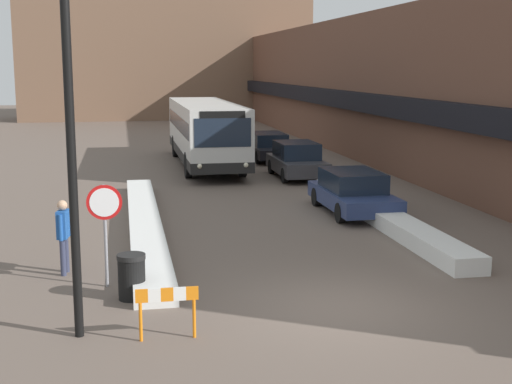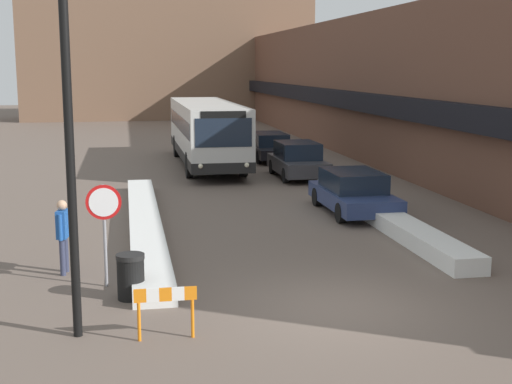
# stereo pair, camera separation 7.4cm
# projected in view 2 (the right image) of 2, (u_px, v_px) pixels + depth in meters

# --- Properties ---
(ground_plane) EXTENTS (160.00, 160.00, 0.00)m
(ground_plane) POSITION_uv_depth(u_px,v_px,m) (339.00, 308.00, 14.20)
(ground_plane) COLOR #66564C
(building_row_right) EXTENTS (5.50, 60.00, 7.33)m
(building_row_right) POSITION_uv_depth(u_px,v_px,m) (387.00, 87.00, 38.58)
(building_row_right) COLOR brown
(building_row_right) RESTS_ON ground_plane
(building_backdrop_far) EXTENTS (26.00, 8.00, 14.56)m
(building_backdrop_far) POSITION_uv_depth(u_px,v_px,m) (167.00, 39.00, 65.78)
(building_backdrop_far) COLOR brown
(building_backdrop_far) RESTS_ON ground_plane
(snow_bank_left) EXTENTS (0.90, 14.14, 0.39)m
(snow_bank_left) POSITION_uv_depth(u_px,v_px,m) (145.00, 223.00, 20.95)
(snow_bank_left) COLOR silver
(snow_bank_left) RESTS_ON ground_plane
(snow_bank_right) EXTENTS (0.90, 11.73, 0.45)m
(snow_bank_right) POSITION_uv_depth(u_px,v_px,m) (382.00, 216.00, 21.86)
(snow_bank_right) COLOR silver
(snow_bank_right) RESTS_ON ground_plane
(city_bus) EXTENTS (2.64, 12.31, 3.04)m
(city_bus) POSITION_uv_depth(u_px,v_px,m) (206.00, 131.00, 34.25)
(city_bus) COLOR silver
(city_bus) RESTS_ON ground_plane
(parked_car_front) EXTENTS (1.92, 4.49, 1.38)m
(parked_car_front) POSITION_uv_depth(u_px,v_px,m) (353.00, 192.00, 23.29)
(parked_car_front) COLOR navy
(parked_car_front) RESTS_ON ground_plane
(parked_car_middle) EXTENTS (1.90, 4.31, 1.54)m
(parked_car_middle) POSITION_uv_depth(u_px,v_px,m) (298.00, 160.00, 30.71)
(parked_car_middle) COLOR #38383D
(parked_car_middle) RESTS_ON ground_plane
(parked_car_back) EXTENTS (1.87, 4.85, 1.37)m
(parked_car_back) POSITION_uv_depth(u_px,v_px,m) (269.00, 146.00, 36.67)
(parked_car_back) COLOR black
(parked_car_back) RESTS_ON ground_plane
(stop_sign) EXTENTS (0.76, 0.08, 2.26)m
(stop_sign) POSITION_uv_depth(u_px,v_px,m) (104.00, 213.00, 15.29)
(stop_sign) COLOR gray
(stop_sign) RESTS_ON ground_plane
(street_lamp) EXTENTS (1.46, 0.36, 6.49)m
(street_lamp) POSITION_uv_depth(u_px,v_px,m) (85.00, 110.00, 12.07)
(street_lamp) COLOR black
(street_lamp) RESTS_ON ground_plane
(pedestrian) EXTENTS (0.29, 0.56, 1.74)m
(pedestrian) POSITION_uv_depth(u_px,v_px,m) (63.00, 230.00, 16.36)
(pedestrian) COLOR #333851
(pedestrian) RESTS_ON ground_plane
(trash_bin) EXTENTS (0.59, 0.59, 0.95)m
(trash_bin) POSITION_uv_depth(u_px,v_px,m) (131.00, 276.00, 14.67)
(trash_bin) COLOR black
(trash_bin) RESTS_ON ground_plane
(construction_barricade) EXTENTS (1.10, 0.06, 0.94)m
(construction_barricade) POSITION_uv_depth(u_px,v_px,m) (166.00, 303.00, 12.45)
(construction_barricade) COLOR orange
(construction_barricade) RESTS_ON ground_plane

